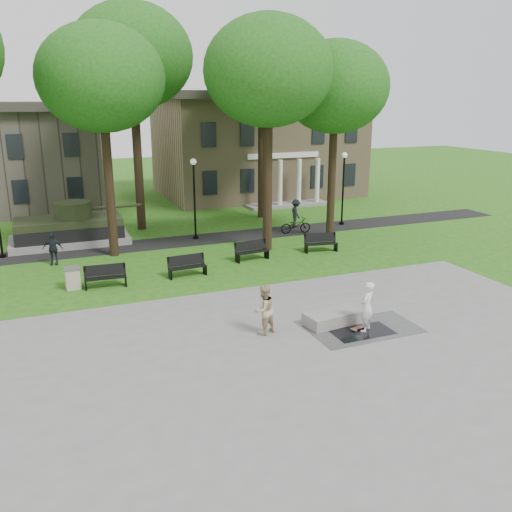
% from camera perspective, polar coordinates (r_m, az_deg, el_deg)
% --- Properties ---
extents(ground, '(120.00, 120.00, 0.00)m').
position_cam_1_polar(ground, '(21.25, 1.58, -5.95)').
color(ground, '#215313').
rests_on(ground, ground).
extents(plaza, '(22.00, 16.00, 0.02)m').
position_cam_1_polar(plaza, '(17.21, 8.42, -11.70)').
color(plaza, gray).
rests_on(plaza, ground).
extents(footpath, '(44.00, 2.60, 0.01)m').
position_cam_1_polar(footpath, '(32.05, -7.07, 1.63)').
color(footpath, black).
rests_on(footpath, ground).
extents(building_right, '(17.00, 12.00, 8.60)m').
position_cam_1_polar(building_right, '(47.65, 0.05, 11.81)').
color(building_right, '#9E8460').
rests_on(building_right, ground).
extents(tree_1, '(6.20, 6.20, 11.63)m').
position_cam_1_polar(tree_1, '(28.72, -15.99, 17.51)').
color(tree_1, black).
rests_on(tree_1, ground).
extents(tree_2, '(6.60, 6.60, 12.16)m').
position_cam_1_polar(tree_2, '(28.89, 1.30, 18.80)').
color(tree_2, black).
rests_on(tree_2, ground).
extents(tree_3, '(6.00, 6.00, 11.19)m').
position_cam_1_polar(tree_3, '(31.79, 8.35, 17.11)').
color(tree_3, black).
rests_on(tree_3, ground).
extents(tree_4, '(7.20, 7.20, 13.50)m').
position_cam_1_polar(tree_4, '(34.59, -12.97, 19.78)').
color(tree_4, black).
rests_on(tree_4, ground).
extents(tree_5, '(6.40, 6.40, 12.44)m').
position_cam_1_polar(tree_5, '(37.43, 0.62, 18.76)').
color(tree_5, black).
rests_on(tree_5, ground).
extents(lamp_mid, '(0.36, 0.36, 4.73)m').
position_cam_1_polar(lamp_mid, '(31.88, -6.51, 6.69)').
color(lamp_mid, black).
rests_on(lamp_mid, ground).
extents(lamp_right, '(0.36, 0.36, 4.73)m').
position_cam_1_polar(lamp_right, '(35.85, 9.18, 7.65)').
color(lamp_right, black).
rests_on(lamp_right, ground).
extents(tank_monument, '(7.45, 3.40, 2.40)m').
position_cam_1_polar(tank_monument, '(32.82, -19.01, 2.73)').
color(tank_monument, gray).
rests_on(tank_monument, ground).
extents(puddle, '(2.20, 1.20, 0.00)m').
position_cam_1_polar(puddle, '(19.85, 11.14, -7.86)').
color(puddle, black).
rests_on(puddle, plaza).
extents(concrete_block, '(2.30, 1.24, 0.45)m').
position_cam_1_polar(concrete_block, '(20.34, 8.19, -6.42)').
color(concrete_block, gray).
rests_on(concrete_block, plaza).
extents(skateboard, '(0.81, 0.37, 0.07)m').
position_cam_1_polar(skateboard, '(20.09, 10.85, -7.44)').
color(skateboard, brown).
rests_on(skateboard, plaza).
extents(skateboarder, '(0.80, 0.75, 1.84)m').
position_cam_1_polar(skateboarder, '(19.64, 11.60, -5.25)').
color(skateboarder, silver).
rests_on(skateboarder, plaza).
extents(friend_watching, '(1.06, 0.94, 1.80)m').
position_cam_1_polar(friend_watching, '(19.04, 0.82, -5.67)').
color(friend_watching, tan).
rests_on(friend_watching, plaza).
extents(pedestrian_walker, '(1.04, 0.66, 1.65)m').
position_cam_1_polar(pedestrian_walker, '(28.84, -20.62, 0.73)').
color(pedestrian_walker, black).
rests_on(pedestrian_walker, ground).
extents(cyclist, '(1.96, 1.14, 2.11)m').
position_cam_1_polar(cyclist, '(33.48, 4.21, 3.85)').
color(cyclist, black).
rests_on(cyclist, ground).
extents(park_bench_0, '(1.83, 0.64, 1.00)m').
position_cam_1_polar(park_bench_0, '(24.77, -15.59, -2.01)').
color(park_bench_0, black).
rests_on(park_bench_0, ground).
extents(park_bench_1, '(1.83, 0.64, 1.00)m').
position_cam_1_polar(park_bench_1, '(25.54, -7.28, -0.97)').
color(park_bench_1, black).
rests_on(park_bench_1, ground).
extents(park_bench_2, '(1.84, 0.71, 1.00)m').
position_cam_1_polar(park_bench_2, '(27.86, -0.47, 0.62)').
color(park_bench_2, black).
rests_on(park_bench_2, ground).
extents(park_bench_3, '(1.85, 0.80, 1.00)m').
position_cam_1_polar(park_bench_3, '(29.64, 6.79, 1.47)').
color(park_bench_3, black).
rests_on(park_bench_3, ground).
extents(trash_bin, '(0.69, 0.69, 0.96)m').
position_cam_1_polar(trash_bin, '(25.01, -18.75, -2.20)').
color(trash_bin, '#B9AB98').
rests_on(trash_bin, ground).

